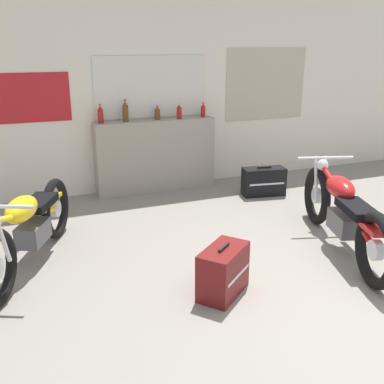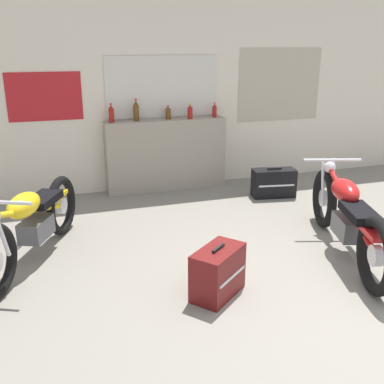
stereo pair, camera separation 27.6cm
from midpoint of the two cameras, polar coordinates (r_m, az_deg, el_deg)
ground_plane at (r=4.13m, az=18.71°, el=-12.88°), size 24.00×24.00×0.00m
wall_back at (r=6.84m, az=-0.85°, el=12.69°), size 10.00×0.07×2.80m
sill_counter at (r=6.61m, az=-5.82°, el=4.63°), size 1.75×0.28×1.04m
bottle_leftmost at (r=6.33m, az=-12.79°, el=9.53°), size 0.08×0.08×0.26m
bottle_left_center at (r=6.40m, az=-9.70°, el=10.01°), size 0.08×0.08×0.31m
bottle_center at (r=6.53m, az=-5.65°, el=9.90°), size 0.08×0.08×0.20m
bottle_right_center at (r=6.55m, az=-2.86°, el=10.11°), size 0.07×0.07×0.22m
bottle_rightmost at (r=6.73m, az=0.23°, el=10.30°), size 0.07×0.07×0.21m
motorcycle_red at (r=4.84m, az=17.08°, el=-2.53°), size 0.86×2.13×0.86m
motorcycle_yellow at (r=4.62m, az=-21.62°, el=-4.17°), size 1.02×1.92×0.84m
hard_case_black at (r=6.48m, az=7.88°, el=1.33°), size 0.63×0.36×0.42m
hard_case_darkred at (r=3.91m, az=1.95°, el=-10.06°), size 0.57×0.54×0.45m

